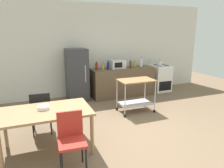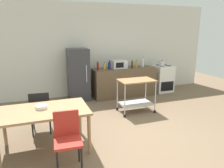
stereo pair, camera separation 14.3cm
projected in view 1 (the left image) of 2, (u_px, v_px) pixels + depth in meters
The scene contains 18 objects.
ground_plane at pixel (135, 136), 4.20m from camera, with size 12.00×12.00×0.00m, color brown.
back_wall at pixel (90, 50), 6.72m from camera, with size 8.40×0.12×2.90m, color silver.
kitchen_counter at pixel (123, 82), 6.75m from camera, with size 2.00×0.64×0.90m, color brown.
dining_table at pixel (46, 115), 3.55m from camera, with size 1.50×0.90×0.75m.
chair_red at pixel (71, 137), 3.10m from camera, with size 0.43×0.43×0.89m.
chair_black at pixel (41, 110), 4.18m from camera, with size 0.42×0.42×0.89m.
stove_oven at pixel (160, 78), 7.29m from camera, with size 0.60×0.61×0.92m.
refrigerator at pixel (77, 75), 6.24m from camera, with size 0.60×0.63×1.55m.
kitchen_cart at pixel (136, 90), 5.37m from camera, with size 0.91×0.57×0.85m.
bottle_soy_sauce at pixel (97, 66), 6.29m from camera, with size 0.07×0.07×0.26m.
bottle_wine at pixel (103, 67), 6.39m from camera, with size 0.08×0.08×0.22m.
bottle_olive_oil at pixel (108, 66), 6.41m from camera, with size 0.08×0.08×0.28m.
microwave at pixel (117, 64), 6.59m from camera, with size 0.46×0.35×0.26m.
bottle_hot_sauce at pixel (130, 65), 6.63m from camera, with size 0.06×0.06×0.26m.
bottle_soda at pixel (135, 64), 6.83m from camera, with size 0.08×0.08×0.24m.
bottle_vinegar at pixel (141, 63), 6.85m from camera, with size 0.08×0.08×0.32m.
fruit_bowl at pixel (43, 108), 3.56m from camera, with size 0.20×0.20×0.06m, color white.
kettle at pixel (160, 63), 7.02m from camera, with size 0.24×0.17×0.19m.
Camera 1 is at (-1.84, -3.37, 2.05)m, focal length 33.65 mm.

